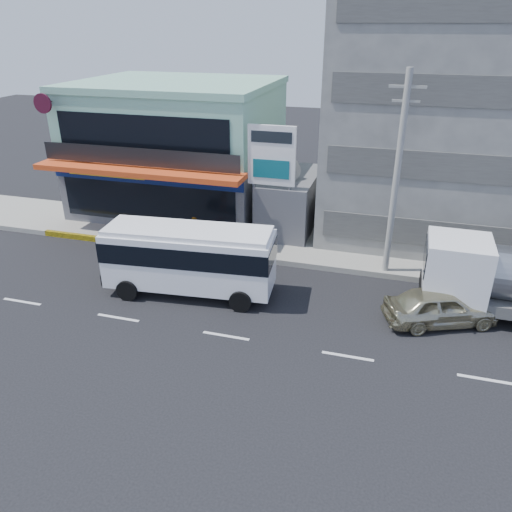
# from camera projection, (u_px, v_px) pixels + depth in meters

# --- Properties ---
(ground) EXTENTS (120.00, 120.00, 0.00)m
(ground) POSITION_uv_depth(u_px,v_px,m) (226.00, 336.00, 20.59)
(ground) COLOR black
(ground) RESTS_ON ground
(sidewalk) EXTENTS (70.00, 5.00, 0.30)m
(sidewalk) POSITION_uv_depth(u_px,v_px,m) (368.00, 253.00, 27.52)
(sidewalk) COLOR gray
(sidewalk) RESTS_ON ground
(shop_building) EXTENTS (12.40, 11.70, 8.00)m
(shop_building) POSITION_uv_depth(u_px,v_px,m) (180.00, 151.00, 32.99)
(shop_building) COLOR #49484D
(shop_building) RESTS_ON ground
(concrete_building) EXTENTS (16.00, 12.00, 14.00)m
(concrete_building) POSITION_uv_depth(u_px,v_px,m) (478.00, 114.00, 28.11)
(concrete_building) COLOR gray
(concrete_building) RESTS_ON ground
(gap_structure) EXTENTS (3.00, 6.00, 3.50)m
(gap_structure) POSITION_uv_depth(u_px,v_px,m) (290.00, 203.00, 30.26)
(gap_structure) COLOR #49484D
(gap_structure) RESTS_ON ground
(satellite_dish) EXTENTS (1.50, 1.50, 0.15)m
(satellite_dish) POSITION_uv_depth(u_px,v_px,m) (287.00, 179.00, 28.61)
(satellite_dish) COLOR slate
(satellite_dish) RESTS_ON gap_structure
(billboard) EXTENTS (2.60, 0.18, 6.90)m
(billboard) POSITION_uv_depth(u_px,v_px,m) (272.00, 163.00, 26.60)
(billboard) COLOR gray
(billboard) RESTS_ON ground
(utility_pole_near) EXTENTS (1.60, 0.30, 10.00)m
(utility_pole_near) POSITION_uv_depth(u_px,v_px,m) (396.00, 177.00, 23.31)
(utility_pole_near) COLOR #999993
(utility_pole_near) RESTS_ON ground
(minibus) EXTENTS (8.06, 3.35, 3.29)m
(minibus) POSITION_uv_depth(u_px,v_px,m) (189.00, 255.00, 23.07)
(minibus) COLOR white
(minibus) RESTS_ON ground
(sedan) EXTENTS (5.13, 3.59, 1.62)m
(sedan) POSITION_uv_depth(u_px,v_px,m) (441.00, 306.00, 21.16)
(sedan) COLOR beige
(sedan) RESTS_ON ground
(motorcycle_rider) EXTENTS (1.94, 1.35, 2.36)m
(motorcycle_rider) POSITION_uv_depth(u_px,v_px,m) (197.00, 245.00, 27.05)
(motorcycle_rider) COLOR #65130E
(motorcycle_rider) RESTS_ON ground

